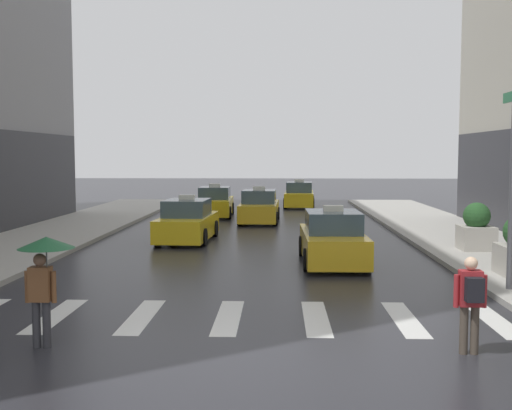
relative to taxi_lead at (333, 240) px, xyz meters
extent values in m
plane|color=#26262B|center=(-2.70, -9.50, -0.72)|extent=(160.00, 160.00, 0.00)
cube|color=silver|center=(-6.30, -6.50, -0.72)|extent=(0.50, 2.80, 0.01)
cube|color=silver|center=(-4.50, -6.50, -0.72)|extent=(0.50, 2.80, 0.01)
cube|color=silver|center=(-2.70, -6.50, -0.72)|extent=(0.50, 2.80, 0.01)
cube|color=silver|center=(-0.90, -6.50, -0.72)|extent=(0.50, 2.80, 0.01)
cube|color=silver|center=(0.90, -6.50, -0.72)|extent=(0.50, 2.80, 0.01)
cube|color=silver|center=(2.70, -6.50, -0.72)|extent=(0.50, 2.80, 0.01)
cylinder|color=#47474C|center=(3.83, -4.24, 1.83)|extent=(0.14, 0.14, 4.80)
cube|color=#196638|center=(3.78, -4.06, 3.98)|extent=(0.04, 0.84, 0.24)
cube|color=gold|center=(0.00, 0.02, -0.16)|extent=(1.86, 4.52, 0.84)
cube|color=#384C5B|center=(0.00, -0.08, 0.58)|extent=(1.63, 2.12, 0.64)
cube|color=silver|center=(0.00, -0.08, 0.99)|extent=(0.60, 0.25, 0.18)
cylinder|color=black|center=(-0.87, 1.36, -0.39)|extent=(0.23, 0.66, 0.66)
cylinder|color=black|center=(0.84, 1.38, -0.39)|extent=(0.23, 0.66, 0.66)
cylinder|color=black|center=(-0.84, -1.34, -0.39)|extent=(0.23, 0.66, 0.66)
cylinder|color=black|center=(0.87, -1.32, -0.39)|extent=(0.23, 0.66, 0.66)
cube|color=#F2EAB2|center=(-0.66, 2.28, -0.12)|extent=(0.20, 0.04, 0.14)
cube|color=#F2EAB2|center=(0.60, 2.30, -0.12)|extent=(0.20, 0.04, 0.14)
cube|color=yellow|center=(-5.21, 4.87, -0.16)|extent=(2.03, 4.59, 0.84)
cube|color=#384C5B|center=(-5.22, 4.77, 0.58)|extent=(1.70, 2.18, 0.64)
cube|color=silver|center=(-5.22, 4.77, 0.99)|extent=(0.61, 0.27, 0.18)
cylinder|color=black|center=(-6.00, 6.26, -0.39)|extent=(0.25, 0.67, 0.66)
cylinder|color=black|center=(-4.29, 6.18, -0.39)|extent=(0.25, 0.67, 0.66)
cylinder|color=black|center=(-6.14, 3.57, -0.39)|extent=(0.25, 0.67, 0.66)
cylinder|color=black|center=(-4.43, 3.48, -0.39)|extent=(0.25, 0.67, 0.66)
cube|color=#F2EAB2|center=(-5.73, 7.17, -0.12)|extent=(0.20, 0.05, 0.14)
cube|color=#F2EAB2|center=(-4.47, 7.11, -0.12)|extent=(0.20, 0.05, 0.14)
cube|color=gold|center=(-2.62, 11.63, -0.16)|extent=(1.94, 4.55, 0.84)
cube|color=#384C5B|center=(-2.63, 11.53, 0.58)|extent=(1.66, 2.15, 0.64)
cube|color=silver|center=(-2.63, 11.53, 0.99)|extent=(0.61, 0.26, 0.18)
cylinder|color=black|center=(-3.44, 13.01, -0.39)|extent=(0.24, 0.67, 0.66)
cylinder|color=black|center=(-1.73, 12.96, -0.39)|extent=(0.24, 0.67, 0.66)
cylinder|color=black|center=(-3.52, 10.31, -0.39)|extent=(0.24, 0.67, 0.66)
cylinder|color=black|center=(-1.81, 10.26, -0.39)|extent=(0.24, 0.67, 0.66)
cube|color=#F2EAB2|center=(-3.18, 13.92, -0.12)|extent=(0.20, 0.05, 0.14)
cube|color=#F2EAB2|center=(-1.92, 13.88, -0.12)|extent=(0.20, 0.05, 0.14)
cube|color=yellow|center=(-5.14, 14.54, -0.16)|extent=(1.89, 4.54, 0.84)
cube|color=#384C5B|center=(-5.14, 14.44, 0.58)|extent=(1.64, 2.13, 0.64)
cube|color=silver|center=(-5.14, 14.44, 0.99)|extent=(0.60, 0.25, 0.18)
cylinder|color=black|center=(-6.02, 15.87, -0.39)|extent=(0.23, 0.66, 0.66)
cylinder|color=black|center=(-4.31, 15.91, -0.39)|extent=(0.23, 0.66, 0.66)
cylinder|color=black|center=(-5.97, 13.17, -0.39)|extent=(0.23, 0.66, 0.66)
cylinder|color=black|center=(-4.26, 13.21, -0.39)|extent=(0.23, 0.66, 0.66)
cube|color=#F2EAB2|center=(-5.81, 16.80, -0.12)|extent=(0.20, 0.04, 0.14)
cube|color=#F2EAB2|center=(-4.55, 16.82, -0.12)|extent=(0.20, 0.04, 0.14)
cube|color=yellow|center=(-0.34, 20.77, -0.16)|extent=(2.01, 4.58, 0.84)
cube|color=#384C5B|center=(-0.34, 20.67, 0.58)|extent=(1.70, 2.17, 0.64)
cube|color=silver|center=(-0.34, 20.67, 0.99)|extent=(0.61, 0.27, 0.18)
cylinder|color=black|center=(-1.13, 22.16, -0.39)|extent=(0.25, 0.67, 0.66)
cylinder|color=black|center=(0.58, 22.07, -0.39)|extent=(0.25, 0.67, 0.66)
cylinder|color=black|center=(-1.26, 19.46, -0.39)|extent=(0.25, 0.67, 0.66)
cylinder|color=black|center=(0.45, 19.38, -0.39)|extent=(0.25, 0.67, 0.66)
cube|color=#F2EAB2|center=(-0.86, 23.06, -0.12)|extent=(0.20, 0.05, 0.14)
cube|color=#F2EAB2|center=(0.40, 23.00, -0.12)|extent=(0.20, 0.05, 0.14)
cylinder|color=#333338|center=(-5.85, -8.63, -0.31)|extent=(0.14, 0.14, 0.82)
cylinder|color=#333338|center=(-5.67, -8.63, -0.31)|extent=(0.14, 0.14, 0.82)
cube|color=brown|center=(-5.76, -8.63, 0.40)|extent=(0.36, 0.24, 0.60)
sphere|color=brown|center=(-5.76, -8.63, 0.82)|extent=(0.22, 0.22, 0.22)
cylinder|color=brown|center=(-5.99, -8.63, 0.35)|extent=(0.09, 0.09, 0.55)
cylinder|color=brown|center=(-5.53, -8.63, 0.35)|extent=(0.09, 0.09, 0.55)
cylinder|color=#4C4C4C|center=(-5.64, -8.63, 0.70)|extent=(0.02, 0.02, 1.00)
cone|color=#19512D|center=(-5.64, -8.63, 1.12)|extent=(0.96, 0.96, 0.20)
cylinder|color=#473D33|center=(1.44, -8.71, -0.31)|extent=(0.14, 0.14, 0.82)
cylinder|color=#473D33|center=(1.62, -8.71, -0.31)|extent=(0.14, 0.14, 0.82)
cube|color=maroon|center=(1.53, -8.71, 0.40)|extent=(0.36, 0.24, 0.60)
sphere|color=beige|center=(1.53, -8.71, 0.82)|extent=(0.22, 0.22, 0.22)
cylinder|color=maroon|center=(1.30, -8.71, 0.35)|extent=(0.09, 0.09, 0.55)
cylinder|color=maroon|center=(1.76, -8.71, 0.35)|extent=(0.09, 0.09, 0.55)
cube|color=black|center=(1.53, -8.93, 0.42)|extent=(0.28, 0.18, 0.40)
cube|color=#A8A399|center=(5.00, 1.96, -0.17)|extent=(1.10, 1.10, 0.80)
sphere|color=#234C23|center=(5.00, 1.96, 0.58)|extent=(0.90, 0.90, 0.90)
camera|label=1|loc=(-1.67, -18.99, 2.60)|focal=43.44mm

